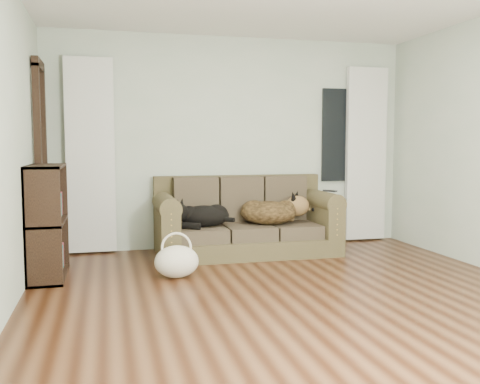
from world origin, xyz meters
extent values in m
plane|color=black|center=(0.00, 0.00, 0.00)|extent=(5.00, 5.00, 0.00)
cube|color=#B8C0AF|center=(0.00, 2.50, 1.30)|extent=(4.50, 0.04, 2.60)
cube|color=silver|center=(-1.70, 2.42, 1.15)|extent=(0.55, 0.08, 2.25)
cube|color=silver|center=(1.80, 2.42, 1.15)|extent=(0.55, 0.08, 2.25)
cube|color=black|center=(1.45, 2.47, 1.40)|extent=(0.50, 0.03, 1.20)
cube|color=black|center=(-2.20, 2.05, 1.05)|extent=(0.07, 0.60, 2.10)
cube|color=#342C1D|center=(0.06, 1.97, 0.45)|extent=(2.08, 0.90, 0.85)
ellipsoid|color=black|center=(-0.49, 1.94, 0.48)|extent=(0.63, 0.47, 0.25)
ellipsoid|color=black|center=(0.35, 1.92, 0.49)|extent=(0.81, 0.68, 0.30)
cube|color=black|center=(1.05, 1.85, 0.73)|extent=(0.13, 0.18, 0.02)
ellipsoid|color=beige|center=(-0.89, 1.04, 0.16)|extent=(0.53, 0.48, 0.31)
cube|color=black|center=(-2.09, 1.38, 0.50)|extent=(0.36, 0.88, 1.09)
camera|label=1|loc=(-1.53, -4.02, 1.29)|focal=40.00mm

